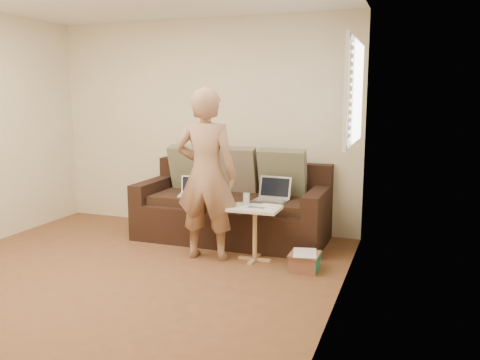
% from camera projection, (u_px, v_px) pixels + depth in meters
% --- Properties ---
extents(floor, '(4.50, 4.50, 0.00)m').
position_uv_depth(floor, '(102.00, 287.00, 4.37)').
color(floor, brown).
rests_on(floor, ground).
extents(wall_back, '(4.00, 0.00, 4.00)m').
position_uv_depth(wall_back, '(203.00, 125.00, 6.24)').
color(wall_back, beige).
rests_on(wall_back, ground).
extents(wall_right, '(0.00, 4.50, 4.50)m').
position_uv_depth(wall_right, '(333.00, 149.00, 3.49)').
color(wall_right, beige).
rests_on(wall_right, ground).
extents(window_blinds, '(0.12, 0.88, 1.08)m').
position_uv_depth(window_blinds, '(354.00, 92.00, 4.83)').
color(window_blinds, white).
rests_on(window_blinds, wall_right).
extents(sofa, '(2.20, 0.95, 0.85)m').
position_uv_depth(sofa, '(232.00, 204.00, 5.76)').
color(sofa, black).
rests_on(sofa, ground).
extents(pillow_left, '(0.55, 0.29, 0.57)m').
position_uv_depth(pillow_left, '(192.00, 168.00, 6.09)').
color(pillow_left, '#63694D').
rests_on(pillow_left, sofa).
extents(pillow_mid, '(0.55, 0.27, 0.57)m').
position_uv_depth(pillow_mid, '(234.00, 170.00, 5.92)').
color(pillow_mid, brown).
rests_on(pillow_mid, sofa).
extents(pillow_right, '(0.55, 0.28, 0.57)m').
position_uv_depth(pillow_right, '(282.00, 173.00, 5.72)').
color(pillow_right, '#63694D').
rests_on(pillow_right, sofa).
extents(laptop_silver, '(0.38, 0.29, 0.25)m').
position_uv_depth(laptop_silver, '(270.00, 201.00, 5.44)').
color(laptop_silver, '#B7BABC').
rests_on(laptop_silver, sofa).
extents(laptop_white, '(0.35, 0.30, 0.22)m').
position_uv_depth(laptop_white, '(192.00, 196.00, 5.74)').
color(laptop_white, white).
rests_on(laptop_white, sofa).
extents(person, '(0.68, 0.50, 1.76)m').
position_uv_depth(person, '(206.00, 175.00, 5.01)').
color(person, '#9B6D54').
rests_on(person, ground).
extents(side_table, '(0.51, 0.35, 0.56)m').
position_uv_depth(side_table, '(255.00, 234.00, 5.04)').
color(side_table, silver).
rests_on(side_table, ground).
extents(drinking_glass, '(0.07, 0.07, 0.12)m').
position_uv_depth(drinking_glass, '(246.00, 199.00, 5.10)').
color(drinking_glass, silver).
rests_on(drinking_glass, side_table).
extents(scissors, '(0.20, 0.14, 0.02)m').
position_uv_depth(scissors, '(256.00, 207.00, 4.95)').
color(scissors, silver).
rests_on(scissors, side_table).
extents(paper_on_table, '(0.25, 0.33, 0.00)m').
position_uv_depth(paper_on_table, '(267.00, 207.00, 4.99)').
color(paper_on_table, white).
rests_on(paper_on_table, side_table).
extents(striped_box, '(0.28, 0.28, 0.18)m').
position_uv_depth(striped_box, '(305.00, 262.00, 4.77)').
color(striped_box, red).
rests_on(striped_box, ground).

